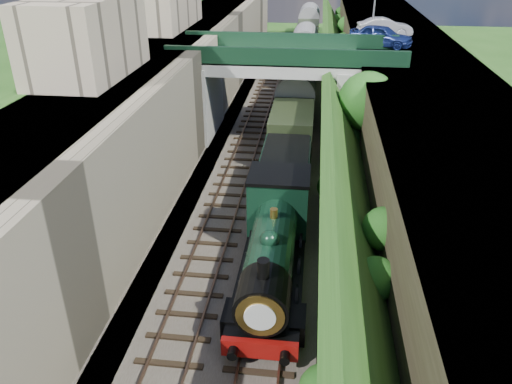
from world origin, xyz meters
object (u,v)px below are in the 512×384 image
road_bridge (292,85)px  car_silver (385,27)px  car_blue (381,36)px  tender (285,179)px  tree (369,103)px  locomotive (273,248)px

road_bridge → car_silver: 11.19m
car_blue → tender: (-6.08, -14.26, -5.43)m
road_bridge → car_blue: bearing=29.9°
car_silver → tender: size_ratio=0.74×
tree → car_silver: 14.13m
car_blue → car_silver: car_blue is taller
car_blue → tender: 16.42m
car_silver → locomotive: 27.49m
car_blue → locomotive: 23.04m
tree → locomotive: tree is taller
tender → road_bridge: bearing=91.4°
tree → car_silver: (2.12, 13.77, 2.33)m
car_blue → locomotive: (-6.08, -21.62, -5.15)m
car_silver → tender: car_silver is taller
road_bridge → locomotive: bearing=-89.2°
locomotive → car_blue: bearing=74.3°
tree → tender: (-4.71, -5.00, -3.03)m
car_silver → locomotive: (-6.83, -26.14, -5.09)m
road_bridge → tree: road_bridge is taller
car_silver → tree: bearing=166.2°
car_silver → car_blue: bearing=165.5°
tree → tender: 7.51m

